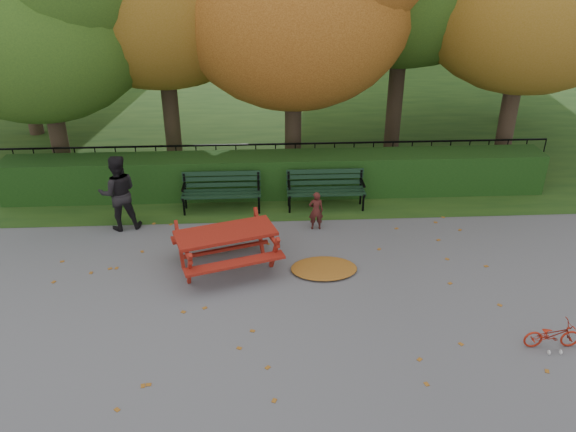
{
  "coord_description": "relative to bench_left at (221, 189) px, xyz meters",
  "views": [
    {
      "loc": [
        -0.41,
        -8.1,
        5.82
      ],
      "look_at": [
        0.1,
        1.31,
        1.0
      ],
      "focal_mm": 35.0,
      "sensor_mm": 36.0,
      "label": 1
    }
  ],
  "objects": [
    {
      "name": "bicycle",
      "position": [
        5.35,
        -5.14,
        -0.29
      ],
      "size": [
        0.88,
        0.32,
        0.46
      ],
      "primitive_type": "imported",
      "rotation": [
        0.0,
        0.0,
        1.55
      ],
      "color": "#9D1F0E",
      "rests_on": "ground"
    },
    {
      "name": "iron_fence",
      "position": [
        1.3,
        1.6,
        0.02
      ],
      "size": [
        14.0,
        0.04,
        1.02
      ],
      "color": "black",
      "rests_on": "ground"
    },
    {
      "name": "ground",
      "position": [
        1.3,
        -3.7,
        -0.52
      ],
      "size": [
        90.0,
        90.0,
        0.0
      ],
      "primitive_type": "plane",
      "color": "slate",
      "rests_on": "ground"
    },
    {
      "name": "bench_right",
      "position": [
        2.4,
        0.0,
        0.0
      ],
      "size": [
        1.8,
        0.57,
        0.88
      ],
      "color": "black",
      "rests_on": "ground"
    },
    {
      "name": "grass_strip",
      "position": [
        1.3,
        10.3,
        -0.51
      ],
      "size": [
        90.0,
        90.0,
        0.0
      ],
      "primitive_type": "plane",
      "color": "#193913",
      "rests_on": "ground"
    },
    {
      "name": "picnic_table",
      "position": [
        0.22,
        -2.56,
        0.1
      ],
      "size": [
        2.21,
        1.98,
        0.9
      ],
      "rotation": [
        0.0,
        0.0,
        0.31
      ],
      "color": "maroon",
      "rests_on": "ground"
    },
    {
      "name": "bench_left",
      "position": [
        0.0,
        0.0,
        0.0
      ],
      "size": [
        1.8,
        0.57,
        0.88
      ],
      "color": "black",
      "rests_on": "ground"
    },
    {
      "name": "leaf_scatter",
      "position": [
        1.3,
        -3.4,
        -0.51
      ],
      "size": [
        9.0,
        5.7,
        0.01
      ],
      "primitive_type": null,
      "color": "brown",
      "rests_on": "ground"
    },
    {
      "name": "hedge",
      "position": [
        1.3,
        0.8,
        -0.02
      ],
      "size": [
        13.0,
        0.9,
        1.0
      ],
      "primitive_type": "cube",
      "color": "black",
      "rests_on": "ground"
    },
    {
      "name": "leaf_pile",
      "position": [
        2.07,
        -2.76,
        -0.48
      ],
      "size": [
        1.46,
        1.19,
        0.09
      ],
      "primitive_type": "ellipsoid",
      "rotation": [
        0.0,
        0.0,
        -0.26
      ],
      "color": "brown",
      "rests_on": "ground"
    },
    {
      "name": "child",
      "position": [
        2.07,
        -1.07,
        -0.08
      ],
      "size": [
        0.32,
        0.21,
        0.87
      ],
      "primitive_type": "imported",
      "rotation": [
        0.0,
        0.0,
        3.15
      ],
      "color": "#431815",
      "rests_on": "ground"
    },
    {
      "name": "adult",
      "position": [
        -2.12,
        -0.8,
        0.32
      ],
      "size": [
        0.94,
        0.81,
        1.67
      ],
      "primitive_type": "imported",
      "rotation": [
        0.0,
        0.0,
        3.39
      ],
      "color": "black",
      "rests_on": "ground"
    }
  ]
}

